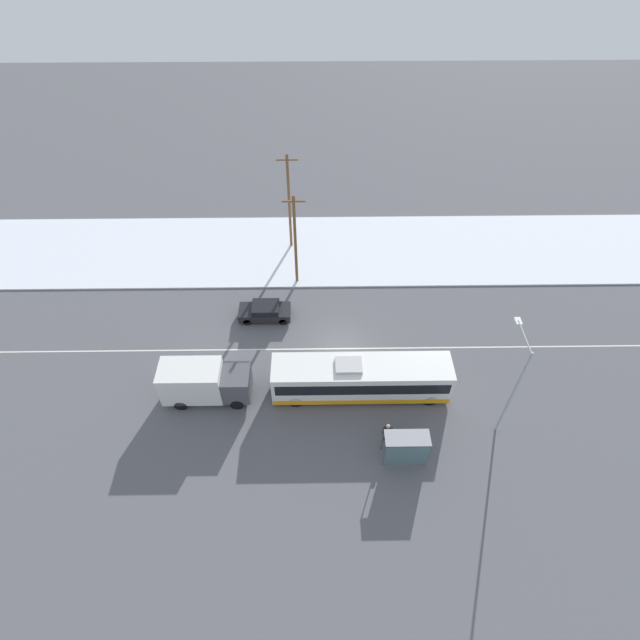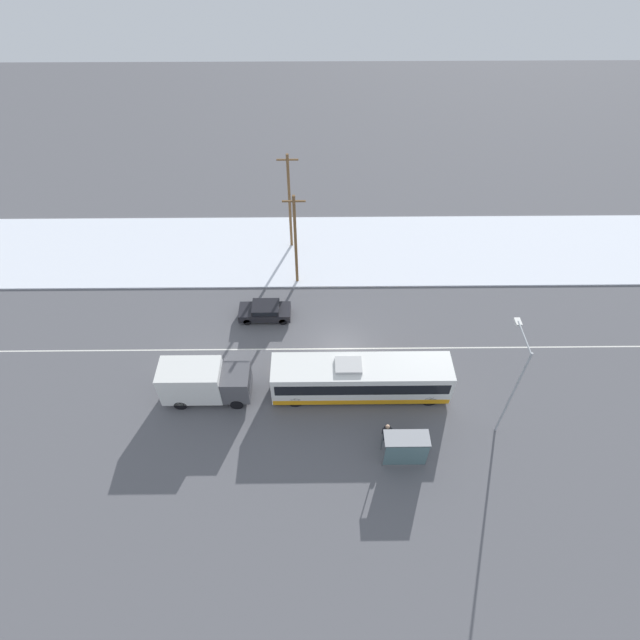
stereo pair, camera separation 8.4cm
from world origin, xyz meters
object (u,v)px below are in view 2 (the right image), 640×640
Objects in this scene: utility_pole_roadside at (295,240)px; utility_pole_snowlot at (290,202)px; streetlamp at (514,378)px; city_bus at (361,378)px; sedan_car at (265,311)px; box_truck at (203,381)px; pedestrian_at_stop at (387,431)px; bus_shelter at (406,448)px.

utility_pole_snowlot is (-0.63, 5.04, 0.33)m from utility_pole_roadside.
streetlamp is at bearing -46.68° from utility_pole_roadside.
sedan_car is at bearing 134.02° from city_bus.
city_bus is 10.36m from sedan_car.
utility_pole_snowlot reaches higher than sedan_car.
box_truck reaches higher than sedan_car.
box_truck is at bearing 173.03° from streetlamp.
bus_shelter is (0.98, -1.54, 0.60)m from pedestrian_at_stop.
utility_pole_roadside is (-13.60, 14.42, -0.57)m from streetlamp.
utility_pole_snowlot is at bearing 72.12° from box_truck.
box_truck is 0.70× the size of utility_pole_roadside.
bus_shelter is at bearing -67.41° from utility_pole_roadside.
pedestrian_at_stop is 1.92m from bus_shelter.
pedestrian_at_stop is 17.14m from utility_pole_roadside.
bus_shelter is 0.35× the size of streetlamp.
pedestrian_at_stop is (1.46, -3.89, -0.46)m from city_bus.
city_bus is 1.42× the size of utility_pole_roadside.
utility_pole_roadside reaches higher than box_truck.
bus_shelter is at bearing -21.21° from box_truck.
streetlamp is (19.72, -2.41, 3.38)m from box_truck.
utility_pole_roadside is (-7.14, 17.15, 2.86)m from bus_shelter.
utility_pole_snowlot is at bearing 97.11° from utility_pole_roadside.
utility_pole_roadside reaches higher than pedestrian_at_stop.
streetlamp is (7.44, 1.20, 4.02)m from pedestrian_at_stop.
city_bus reaches higher than sedan_car.
streetlamp is (16.07, -10.11, 4.34)m from sedan_car.
utility_pole_roadside is at bearing 133.32° from streetlamp.
pedestrian_at_stop is (12.29, -3.61, -0.64)m from box_truck.
box_truck is 13.77m from utility_pole_roadside.
utility_pole_snowlot reaches higher than streetlamp.
pedestrian_at_stop is at bearing -16.37° from box_truck.
bus_shelter is 7.81m from streetlamp.
pedestrian_at_stop is (8.64, -11.31, 0.32)m from sedan_car.
utility_pole_roadside reaches higher than streetlamp.
city_bus is at bearing 114.18° from bus_shelter.
sedan_car is 10.37m from utility_pole_snowlot.
utility_pole_roadside reaches higher than city_bus.
sedan_car is (-7.18, 7.43, -0.78)m from city_bus.
pedestrian_at_stop is at bearing -69.43° from city_bus.
streetlamp is 0.87× the size of utility_pole_snowlot.
sedan_car is at bearing -119.93° from utility_pole_roadside.
city_bus is 1.52× the size of streetlamp.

